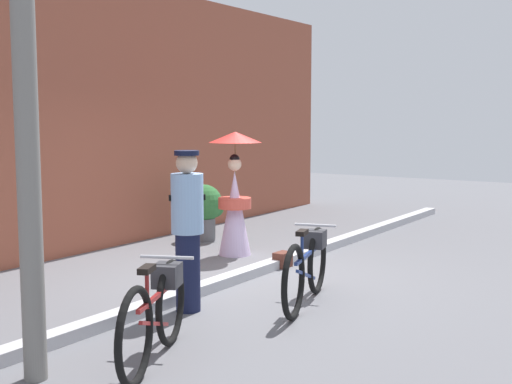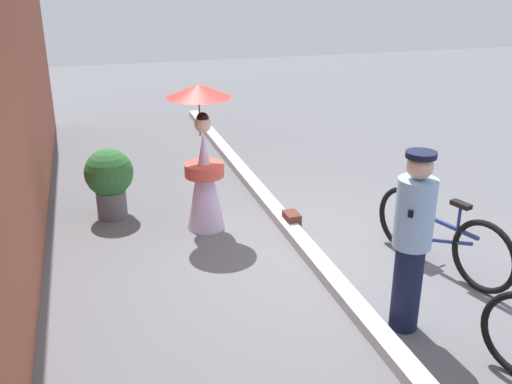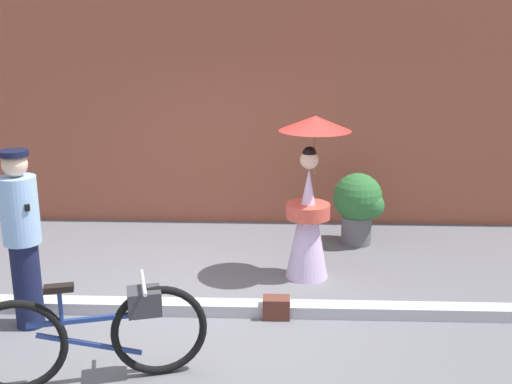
{
  "view_description": "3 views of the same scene",
  "coord_description": "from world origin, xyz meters",
  "px_view_note": "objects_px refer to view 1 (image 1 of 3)",
  "views": [
    {
      "loc": [
        -6.95,
        -4.74,
        2.03
      ],
      "look_at": [
        0.46,
        0.16,
        1.05
      ],
      "focal_mm": 47.15,
      "sensor_mm": 36.0,
      "label": 1
    },
    {
      "loc": [
        -5.51,
        2.29,
        3.12
      ],
      "look_at": [
        0.04,
        0.63,
        0.84
      ],
      "focal_mm": 40.41,
      "sensor_mm": 36.0,
      "label": 2
    },
    {
      "loc": [
        0.78,
        -5.53,
        2.76
      ],
      "look_at": [
        0.54,
        0.68,
        1.07
      ],
      "focal_mm": 42.99,
      "sensor_mm": 36.0,
      "label": 3
    }
  ],
  "objects_px": {
    "bicycle_far_side": "(156,311)",
    "person_with_parasol": "(235,194)",
    "utility_pole": "(25,68)",
    "person_officer": "(187,226)",
    "potted_plant_by_door": "(205,208)",
    "backpack_on_pavement": "(283,259)",
    "bicycle_near_officer": "(307,265)"
  },
  "relations": [
    {
      "from": "bicycle_far_side",
      "to": "person_with_parasol",
      "type": "bearing_deg",
      "value": 26.78
    },
    {
      "from": "person_with_parasol",
      "to": "utility_pole",
      "type": "bearing_deg",
      "value": -162.78
    },
    {
      "from": "person_officer",
      "to": "potted_plant_by_door",
      "type": "xyz_separation_m",
      "value": [
        3.38,
        2.4,
        -0.37
      ]
    },
    {
      "from": "backpack_on_pavement",
      "to": "potted_plant_by_door",
      "type": "bearing_deg",
      "value": 64.08
    },
    {
      "from": "potted_plant_by_door",
      "to": "bicycle_near_officer",
      "type": "bearing_deg",
      "value": -126.5
    },
    {
      "from": "person_officer",
      "to": "person_with_parasol",
      "type": "distance_m",
      "value": 2.98
    },
    {
      "from": "person_officer",
      "to": "person_with_parasol",
      "type": "relative_size",
      "value": 0.93
    },
    {
      "from": "potted_plant_by_door",
      "to": "backpack_on_pavement",
      "type": "bearing_deg",
      "value": -115.92
    },
    {
      "from": "bicycle_near_officer",
      "to": "bicycle_far_side",
      "type": "bearing_deg",
      "value": 174.79
    },
    {
      "from": "bicycle_near_officer",
      "to": "person_officer",
      "type": "distance_m",
      "value": 1.39
    },
    {
      "from": "bicycle_near_officer",
      "to": "person_officer",
      "type": "bearing_deg",
      "value": 135.15
    },
    {
      "from": "person_with_parasol",
      "to": "person_officer",
      "type": "bearing_deg",
      "value": -154.29
    },
    {
      "from": "bicycle_near_officer",
      "to": "potted_plant_by_door",
      "type": "bearing_deg",
      "value": 53.5
    },
    {
      "from": "bicycle_near_officer",
      "to": "person_officer",
      "type": "height_order",
      "value": "person_officer"
    },
    {
      "from": "person_with_parasol",
      "to": "utility_pole",
      "type": "distance_m",
      "value": 5.24
    },
    {
      "from": "utility_pole",
      "to": "bicycle_far_side",
      "type": "bearing_deg",
      "value": -32.54
    },
    {
      "from": "bicycle_near_officer",
      "to": "backpack_on_pavement",
      "type": "height_order",
      "value": "bicycle_near_officer"
    },
    {
      "from": "potted_plant_by_door",
      "to": "backpack_on_pavement",
      "type": "xyz_separation_m",
      "value": [
        -1.05,
        -2.16,
        -0.43
      ]
    },
    {
      "from": "person_officer",
      "to": "potted_plant_by_door",
      "type": "distance_m",
      "value": 4.17
    },
    {
      "from": "bicycle_far_side",
      "to": "person_officer",
      "type": "xyz_separation_m",
      "value": [
        1.3,
        0.72,
        0.48
      ]
    },
    {
      "from": "utility_pole",
      "to": "backpack_on_pavement",
      "type": "bearing_deg",
      "value": 5.63
    },
    {
      "from": "person_officer",
      "to": "backpack_on_pavement",
      "type": "relative_size",
      "value": 6.5
    },
    {
      "from": "backpack_on_pavement",
      "to": "utility_pole",
      "type": "relative_size",
      "value": 0.05
    },
    {
      "from": "bicycle_far_side",
      "to": "bicycle_near_officer",
      "type": "bearing_deg",
      "value": -5.21
    },
    {
      "from": "bicycle_far_side",
      "to": "utility_pole",
      "type": "height_order",
      "value": "utility_pole"
    },
    {
      "from": "person_with_parasol",
      "to": "bicycle_far_side",
      "type": "bearing_deg",
      "value": -153.22
    },
    {
      "from": "bicycle_near_officer",
      "to": "utility_pole",
      "type": "xyz_separation_m",
      "value": [
        -3.04,
        0.73,
        1.97
      ]
    },
    {
      "from": "person_officer",
      "to": "person_with_parasol",
      "type": "xyz_separation_m",
      "value": [
        2.69,
        1.29,
        0.01
      ]
    },
    {
      "from": "person_officer",
      "to": "potted_plant_by_door",
      "type": "relative_size",
      "value": 1.81
    },
    {
      "from": "bicycle_far_side",
      "to": "person_officer",
      "type": "bearing_deg",
      "value": 28.93
    },
    {
      "from": "bicycle_far_side",
      "to": "potted_plant_by_door",
      "type": "xyz_separation_m",
      "value": [
        4.68,
        3.12,
        0.11
      ]
    },
    {
      "from": "bicycle_far_side",
      "to": "person_with_parasol",
      "type": "height_order",
      "value": "person_with_parasol"
    }
  ]
}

